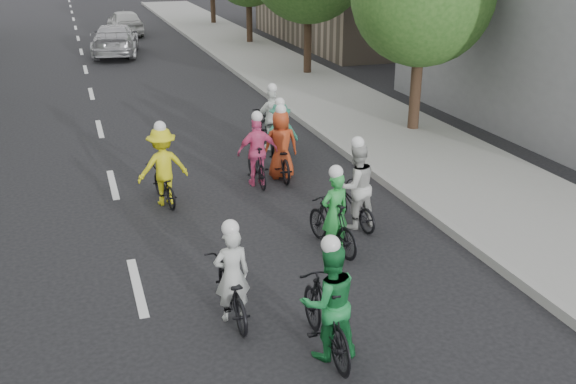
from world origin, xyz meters
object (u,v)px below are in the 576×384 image
follow_car_lead (115,40)px  cyclist_5 (333,221)px  cyclist_2 (163,172)px  cyclist_7 (280,136)px  cyclist_6 (355,194)px  follow_car_trail (125,22)px  cyclist_4 (280,152)px  cyclist_0 (231,285)px  cyclist_3 (257,158)px  cyclist_1 (327,309)px  cyclist_8 (272,126)px

follow_car_lead → cyclist_5: bearing=103.0°
cyclist_2 → cyclist_7: cyclist_2 is taller
cyclist_6 → follow_car_trail: (-1.64, 29.57, 0.05)m
cyclist_4 → follow_car_trail: size_ratio=0.43×
cyclist_0 → cyclist_6: bearing=-141.7°
cyclist_5 → follow_car_lead: size_ratio=0.32×
cyclist_4 → cyclist_6: (0.52, -3.16, 0.06)m
follow_car_trail → cyclist_3: bearing=87.5°
cyclist_7 → cyclist_1: bearing=78.1°
cyclist_4 → follow_car_trail: 26.43m
cyclist_4 → cyclist_8: cyclist_8 is taller
cyclist_6 → cyclist_7: size_ratio=1.12×
cyclist_2 → cyclist_3: size_ratio=1.04×
cyclist_3 → cyclist_8: (1.16, 2.56, -0.02)m
follow_car_trail → cyclist_7: bearing=89.9°
follow_car_lead → cyclist_7: bearing=106.5°
cyclist_2 → cyclist_4: bearing=-172.9°
cyclist_8 → cyclist_6: bearing=82.6°
cyclist_0 → cyclist_7: size_ratio=1.01×
cyclist_6 → cyclist_5: bearing=38.6°
cyclist_1 → cyclist_5: bearing=-112.5°
cyclist_0 → follow_car_lead: bearing=-90.6°
cyclist_5 → cyclist_8: (0.80, 6.29, 0.04)m
cyclist_2 → follow_car_trail: cyclist_2 is taller
cyclist_6 → cyclist_7: (-0.14, 4.37, -0.04)m
cyclist_0 → cyclist_3: 5.68m
cyclist_5 → cyclist_6: bearing=-143.4°
cyclist_8 → follow_car_trail: (-1.62, 24.14, 0.11)m
cyclist_4 → cyclist_5: size_ratio=1.10×
cyclist_4 → cyclist_5: bearing=90.4°
cyclist_6 → follow_car_trail: bearing=-95.0°
cyclist_1 → cyclist_6: 4.33m
cyclist_2 → cyclist_5: bearing=120.8°
cyclist_7 → cyclist_8: (0.13, 1.06, -0.02)m
follow_car_lead → cyclist_4: bearing=104.9°
cyclist_8 → cyclist_5: bearing=75.1°
cyclist_7 → follow_car_trail: 25.25m
cyclist_3 → cyclist_6: bearing=113.6°
cyclist_7 → cyclist_0: bearing=68.0°
cyclist_0 → cyclist_6: size_ratio=0.90×
cyclist_1 → cyclist_5: cyclist_1 is taller
cyclist_7 → follow_car_lead: bearing=-79.9°
cyclist_6 → cyclist_8: (-0.02, 5.42, -0.06)m
cyclist_8 → follow_car_lead: cyclist_8 is taller
cyclist_5 → follow_car_trail: bearing=-98.6°
cyclist_4 → follow_car_lead: bearing=-78.5°
cyclist_2 → cyclist_5: size_ratio=1.10×
cyclist_1 → cyclist_8: cyclist_1 is taller
cyclist_2 → follow_car_trail: (1.78, 27.16, 0.04)m
follow_car_lead → follow_car_trail: 7.34m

